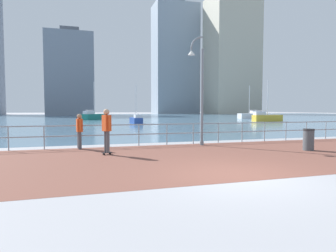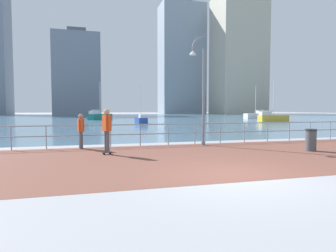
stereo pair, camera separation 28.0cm
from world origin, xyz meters
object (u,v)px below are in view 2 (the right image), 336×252
object	(u,v)px
skateboarder	(107,127)
sailboat_ivory	(100,116)
sailboat_blue	(141,120)
sailboat_navy	(272,117)
trash_bin	(311,140)
lamppost	(200,85)
sailboat_yellow	(256,115)
bystander	(81,129)

from	to	relation	value
skateboarder	sailboat_ivory	world-z (taller)	sailboat_ivory
sailboat_blue	sailboat_navy	world-z (taller)	sailboat_navy
skateboarder	trash_bin	xyz separation A→B (m)	(8.35, -1.28, -0.60)
trash_bin	skateboarder	bearing A→B (deg)	171.28
lamppost	trash_bin	world-z (taller)	lamppost
trash_bin	sailboat_blue	size ratio (longest dim) A/B	0.20
sailboat_yellow	trash_bin	bearing A→B (deg)	-119.42
trash_bin	sailboat_navy	size ratio (longest dim) A/B	0.15
sailboat_yellow	lamppost	bearing A→B (deg)	-125.79
skateboarder	trash_bin	world-z (taller)	skateboarder
lamppost	bystander	size ratio (longest dim) A/B	3.39
bystander	sailboat_blue	bearing A→B (deg)	73.54
sailboat_yellow	sailboat_navy	bearing A→B (deg)	-112.66
sailboat_yellow	sailboat_ivory	bearing A→B (deg)	178.28
bystander	sailboat_navy	size ratio (longest dim) A/B	0.26
sailboat_yellow	sailboat_blue	distance (m)	28.00
trash_bin	sailboat_yellow	size ratio (longest dim) A/B	0.15
skateboarder	sailboat_navy	xyz separation A→B (m)	(24.62, 24.35, -0.49)
lamppost	bystander	world-z (taller)	lamppost
bystander	trash_bin	size ratio (longest dim) A/B	1.67
lamppost	sailboat_navy	world-z (taller)	sailboat_navy
sailboat_blue	sailboat_yellow	bearing A→B (deg)	28.89
trash_bin	sailboat_ivory	world-z (taller)	sailboat_ivory
bystander	sailboat_yellow	world-z (taller)	sailboat_yellow
sailboat_ivory	bystander	bearing A→B (deg)	-92.71
sailboat_blue	sailboat_navy	size ratio (longest dim) A/B	0.79
sailboat_blue	skateboarder	bearing A→B (deg)	-102.78
lamppost	trash_bin	size ratio (longest dim) A/B	5.66
lamppost	sailboat_yellow	distance (m)	43.24
skateboarder	sailboat_yellow	world-z (taller)	sailboat_yellow
bystander	sailboat_yellow	size ratio (longest dim) A/B	0.25
skateboarder	bystander	bearing A→B (deg)	118.40
bystander	lamppost	bearing A→B (deg)	-2.35
lamppost	sailboat_ivory	world-z (taller)	sailboat_ivory
trash_bin	sailboat_navy	xyz separation A→B (m)	(16.26, 25.64, 0.11)
lamppost	trash_bin	xyz separation A→B (m)	(3.83, -2.95, -2.44)
bystander	sailboat_ivory	size ratio (longest dim) A/B	0.25
sailboat_yellow	sailboat_ivory	distance (m)	29.13
skateboarder	sailboat_navy	bearing A→B (deg)	44.69
bystander	sailboat_ivory	distance (m)	35.71
bystander	trash_bin	distance (m)	9.92
sailboat_blue	bystander	bearing A→B (deg)	-106.46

